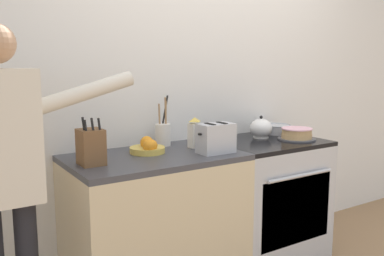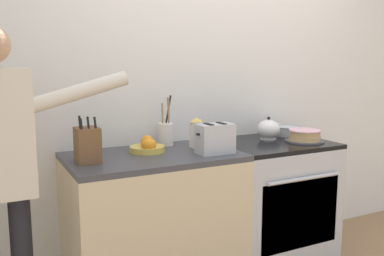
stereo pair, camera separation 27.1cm
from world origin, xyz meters
TOP-DOWN VIEW (x-y plane):
  - wall_back at (0.00, 0.67)m, footprint 8.00×0.04m
  - counter_cabinet at (-0.65, 0.33)m, footprint 1.06×0.65m
  - stove_range at (0.26, 0.32)m, footprint 0.78×0.69m
  - layer_cake at (0.47, 0.22)m, footprint 0.28×0.28m
  - tea_kettle at (0.30, 0.42)m, footprint 0.21×0.17m
  - mixing_bowl at (0.53, 0.49)m, footprint 0.22×0.22m
  - knife_block at (-1.06, 0.30)m, footprint 0.13×0.15m
  - utensil_crock at (-0.47, 0.55)m, footprint 0.11×0.11m
  - fruit_bowl at (-0.66, 0.39)m, footprint 0.22×0.22m
  - toaster at (-0.30, 0.17)m, footprint 0.24×0.13m
  - milk_carton at (-0.32, 0.38)m, footprint 0.07×0.07m
  - person_baker at (-1.52, 0.20)m, footprint 0.93×0.20m

SIDE VIEW (x-z plane):
  - counter_cabinet at x=-0.65m, z-range 0.00..0.89m
  - stove_range at x=0.26m, z-range 0.00..0.89m
  - fruit_bowl at x=-0.66m, z-range 0.88..0.98m
  - mixing_bowl at x=0.53m, z-range 0.89..0.97m
  - layer_cake at x=0.47m, z-range 0.89..0.98m
  - tea_kettle at x=0.30m, z-range 0.88..1.05m
  - utensil_crock at x=-0.47m, z-range 0.81..1.15m
  - person_baker at x=-1.52m, z-range 0.16..1.80m
  - toaster at x=-0.30m, z-range 0.89..1.08m
  - milk_carton at x=-0.32m, z-range 0.89..1.09m
  - knife_block at x=-1.06m, z-range 0.86..1.13m
  - wall_back at x=0.00m, z-range 0.00..2.60m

